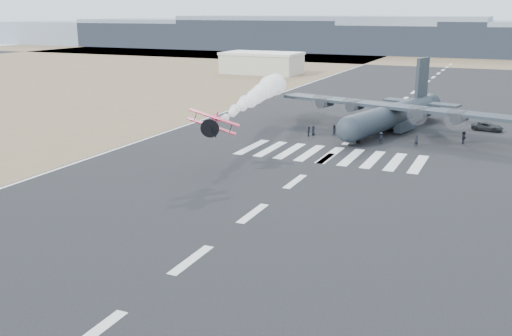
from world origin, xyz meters
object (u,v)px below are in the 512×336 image
Objects in this scene: crew_b at (334,130)px; crew_e at (313,130)px; hangar_left at (262,63)px; crew_h at (309,131)px; crew_c at (381,138)px; transport_aircraft at (393,113)px; crew_g at (416,141)px; crew_d at (365,135)px; support_vehicle at (487,127)px; aerobatic_biplane at (213,123)px; crew_a at (359,133)px; crew_f at (464,137)px.

crew_e is (-3.09, -1.32, -0.02)m from crew_b.
hangar_left reaches higher than crew_h.
transport_aircraft is at bearing -92.26° from crew_c.
hangar_left reaches higher than crew_b.
crew_g is at bearing 176.08° from crew_c.
crew_g reaches higher than crew_d.
crew_d is (-17.07, -15.34, 0.11)m from support_vehicle.
crew_g is (21.03, 23.98, -5.31)m from aerobatic_biplane.
crew_b is (-4.26, 0.52, -0.02)m from crew_a.
crew_e is (-8.39, -0.05, 0.01)m from crew_d.
crew_g is (-6.20, -5.13, -0.07)m from crew_f.
crew_e is 1.00m from crew_h.
crew_c reaches higher than support_vehicle.
aerobatic_biplane is 50.96m from support_vehicle.
crew_d is 8.82m from crew_h.
crew_h reaches higher than support_vehicle.
transport_aircraft is 16.04m from support_vehicle.
crew_g is (5.24, -0.03, -0.03)m from crew_c.
crew_c reaches higher than crew_h.
crew_d reaches higher than support_vehicle.
crew_a is 7.39m from crew_e.
crew_c is 0.96× the size of crew_f.
crew_g is (5.48, -10.34, -2.10)m from transport_aircraft.
crew_a is 0.97× the size of crew_c.
crew_d is 0.99× the size of crew_e.
hangar_left reaches higher than support_vehicle.
crew_b is at bearing 40.31° from crew_a.
crew_c is at bearing 46.57° from aerobatic_biplane.
crew_b is at bearing -59.34° from hangar_left.
hangar_left reaches higher than crew_c.
support_vehicle is 26.43m from crew_b.
transport_aircraft reaches higher than crew_h.
crew_a is 1.09× the size of crew_h.
aerobatic_biplane is 40.20m from crew_f.
hangar_left is 99.36m from crew_d.
crew_h is at bearing -61.80° from hangar_left.
crew_f reaches higher than crew_h.
transport_aircraft is at bearing 77.42° from crew_b.
crew_f is at bearing -122.02° from crew_a.
transport_aircraft is 11.15m from crew_b.
crew_c reaches higher than crew_e.
aerobatic_biplane is 1.24× the size of support_vehicle.
aerobatic_biplane is 29.22m from crew_c.
transport_aircraft is 22.95× the size of crew_a.
crew_e reaches higher than crew_d.
support_vehicle is 30.56m from crew_h.
crew_d is at bearing -91.88° from transport_aircraft.
crew_d is (12.97, 25.46, -5.35)m from aerobatic_biplane.
crew_e is at bearing 53.45° from crew_a.
crew_d reaches higher than crew_h.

